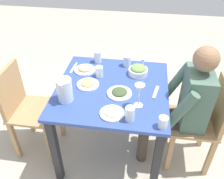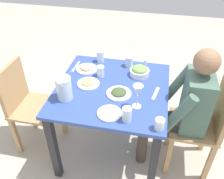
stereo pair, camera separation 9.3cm
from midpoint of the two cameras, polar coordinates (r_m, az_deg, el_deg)
The scene contains 20 objects.
ground_plane at distance 2.55m, azimuth -1.07°, elevation -13.34°, with size 8.00×8.00×0.00m, color #B7AD99.
dining_table at distance 2.09m, azimuth -1.26°, elevation -2.23°, with size 0.93×0.93×0.76m.
chair_near at distance 2.21m, azimuth 19.70°, elevation -6.74°, with size 0.40×0.40×0.90m.
chair_far at distance 2.36m, azimuth -20.98°, elevation -3.72°, with size 0.40×0.40×0.90m.
diner_near at distance 2.07m, azimuth 15.01°, elevation -3.39°, with size 0.48×0.53×1.19m.
water_pitcher at distance 1.88m, azimuth -12.54°, elevation -0.10°, with size 0.16×0.12×0.19m.
salad_bowl at distance 2.17m, azimuth 4.98°, elevation 4.54°, with size 0.17×0.17×0.09m.
plate_beans at distance 2.24m, azimuth -7.64°, elevation 4.83°, with size 0.19×0.19×0.05m.
plate_dolmas at distance 1.94m, azimuth 0.40°, elevation -0.75°, with size 0.20×0.20×0.04m.
plate_fries at distance 2.05m, azimuth -7.04°, elevation 1.29°, with size 0.19×0.19×0.04m.
plate_yoghurt at distance 1.76m, azimuth -1.53°, elevation -5.54°, with size 0.18×0.18×0.04m.
water_glass_by_pitcher at distance 1.67m, azimuth 10.41°, elevation -7.65°, with size 0.07×0.07×0.09m, color silver.
water_glass_far_left at distance 1.69m, azimuth 2.70°, elevation -5.78°, with size 0.07×0.07×0.11m, color silver.
water_glass_near_left at distance 2.28m, azimuth 2.41°, elevation 6.75°, with size 0.07×0.07×0.10m, color silver.
water_glass_far_right at distance 2.13m, azimuth -4.27°, elevation 4.20°, with size 0.07×0.07×0.10m, color silver.
water_glass_near_right at distance 2.34m, azimuth -4.53°, elevation 7.72°, with size 0.07×0.07×0.11m, color silver.
wine_glass at distance 1.75m, azimuth 5.01°, elevation -0.34°, with size 0.08×0.08×0.20m.
salt_shaker at distance 2.33m, azimuth 6.16°, elevation 6.57°, with size 0.03×0.03×0.05m.
fork_near at distance 1.98m, azimuth 8.98°, elevation -0.62°, with size 0.17×0.03×0.01m, color silver.
knife_near at distance 2.30m, azimuth -10.20°, elevation 5.07°, with size 0.18×0.02×0.01m, color silver.
Camera 1 is at (-1.60, -0.24, 1.97)m, focal length 38.66 mm.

